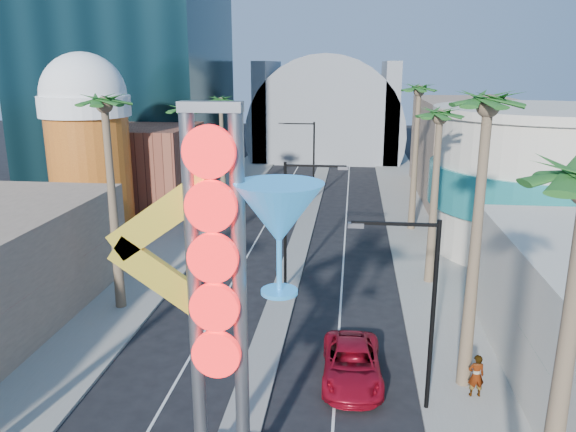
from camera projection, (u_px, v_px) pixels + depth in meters
The scene contains 20 objects.
sidewalk_west at pixel (201, 219), 50.44m from camera, with size 5.00×100.00×0.15m, color gray.
sidewalk_east at pixel (416, 226), 48.31m from camera, with size 5.00×100.00×0.15m, color gray.
median at pixel (309, 214), 52.25m from camera, with size 1.60×84.00×0.15m, color gray.
brick_filler_west at pixel (140, 169), 53.02m from camera, with size 10.00×10.00×8.00m, color brown.
filler_east at pixel (469, 149), 58.76m from camera, with size 10.00×20.00×10.00m, color #8D715B.
beer_mug at pixel (88, 139), 44.46m from camera, with size 7.00×7.00×14.50m.
turquoise_building at pixel (544, 181), 41.21m from camera, with size 16.60×16.60×10.60m.
canopy at pixel (327, 128), 83.74m from camera, with size 22.00×16.00×22.00m.
neon_sign at pixel (243, 281), 16.68m from camera, with size 6.53×2.60×12.55m.
streetlight_0 at pixel (294, 213), 33.68m from camera, with size 3.79×0.25×8.00m.
streetlight_1 at pixel (308, 153), 56.81m from camera, with size 3.79×0.25×8.00m.
streetlight_2 at pixel (421, 299), 21.49m from camera, with size 3.45×0.25×8.00m.
palm_1 at pixel (105, 118), 29.36m from camera, with size 2.40×2.40×12.70m.
palm_2 at pixel (185, 119), 43.14m from camera, with size 2.40×2.40×11.20m.
palm_3 at pixel (221, 107), 54.64m from camera, with size 2.40×2.40×11.20m.
palm_5 at pixel (486, 126), 21.47m from camera, with size 2.40×2.40×13.20m.
palm_6 at pixel (439, 127), 33.33m from camera, with size 2.40×2.40×11.70m.
palm_7 at pixel (419, 100), 44.60m from camera, with size 2.40×2.40×12.70m.
red_pickup at pixel (352, 364), 24.71m from camera, with size 2.56×5.55×1.54m, color #A30C20.
pedestrian_a at pixel (476, 376), 23.20m from camera, with size 0.69×0.45×1.88m, color gray.
Camera 1 is at (3.96, -12.37, 13.53)m, focal length 35.00 mm.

